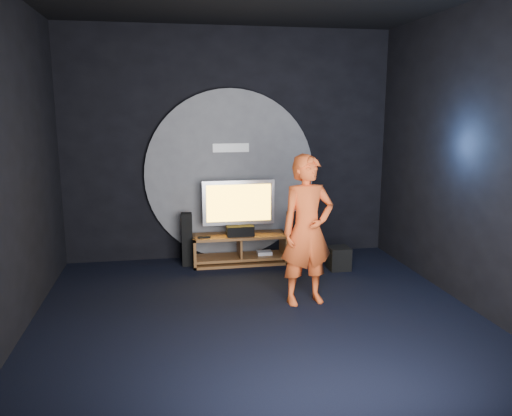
{
  "coord_description": "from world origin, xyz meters",
  "views": [
    {
      "loc": [
        -0.96,
        -5.12,
        2.31
      ],
      "look_at": [
        0.15,
        1.05,
        1.05
      ],
      "focal_mm": 35.0,
      "sensor_mm": 36.0,
      "label": 1
    }
  ],
  "objects_px": {
    "tv": "(239,205)",
    "tower_speaker_right": "(293,238)",
    "player": "(307,230)",
    "tower_speaker_left": "(187,239)",
    "media_console": "(240,251)",
    "subwoofer": "(339,258)"
  },
  "relations": [
    {
      "from": "player",
      "to": "tower_speaker_right",
      "type": "bearing_deg",
      "value": 73.18
    },
    {
      "from": "tower_speaker_right",
      "to": "player",
      "type": "relative_size",
      "value": 0.44
    },
    {
      "from": "media_console",
      "to": "tower_speaker_left",
      "type": "height_order",
      "value": "tower_speaker_left"
    },
    {
      "from": "tower_speaker_right",
      "to": "tv",
      "type": "bearing_deg",
      "value": 163.79
    },
    {
      "from": "media_console",
      "to": "tv",
      "type": "xyz_separation_m",
      "value": [
        -0.01,
        0.07,
        0.7
      ]
    },
    {
      "from": "tv",
      "to": "tower_speaker_right",
      "type": "distance_m",
      "value": 0.95
    },
    {
      "from": "media_console",
      "to": "tower_speaker_left",
      "type": "xyz_separation_m",
      "value": [
        -0.79,
        0.06,
        0.2
      ]
    },
    {
      "from": "media_console",
      "to": "player",
      "type": "distance_m",
      "value": 1.89
    },
    {
      "from": "tv",
      "to": "tower_speaker_right",
      "type": "bearing_deg",
      "value": -16.21
    },
    {
      "from": "tower_speaker_left",
      "to": "player",
      "type": "bearing_deg",
      "value": -51.93
    },
    {
      "from": "tower_speaker_right",
      "to": "player",
      "type": "bearing_deg",
      "value": -98.09
    },
    {
      "from": "media_console",
      "to": "tower_speaker_right",
      "type": "xyz_separation_m",
      "value": [
        0.77,
        -0.16,
        0.2
      ]
    },
    {
      "from": "tower_speaker_right",
      "to": "subwoofer",
      "type": "height_order",
      "value": "tower_speaker_right"
    },
    {
      "from": "media_console",
      "to": "tower_speaker_left",
      "type": "distance_m",
      "value": 0.81
    },
    {
      "from": "tv",
      "to": "tower_speaker_left",
      "type": "height_order",
      "value": "tv"
    },
    {
      "from": "tv",
      "to": "subwoofer",
      "type": "height_order",
      "value": "tv"
    },
    {
      "from": "player",
      "to": "tower_speaker_left",
      "type": "bearing_deg",
      "value": 119.34
    },
    {
      "from": "media_console",
      "to": "tv",
      "type": "distance_m",
      "value": 0.7
    },
    {
      "from": "tower_speaker_left",
      "to": "tower_speaker_right",
      "type": "height_order",
      "value": "same"
    },
    {
      "from": "tower_speaker_right",
      "to": "media_console",
      "type": "bearing_deg",
      "value": 168.34
    },
    {
      "from": "subwoofer",
      "to": "tv",
      "type": "bearing_deg",
      "value": 156.71
    },
    {
      "from": "tower_speaker_left",
      "to": "subwoofer",
      "type": "bearing_deg",
      "value": -15.11
    }
  ]
}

